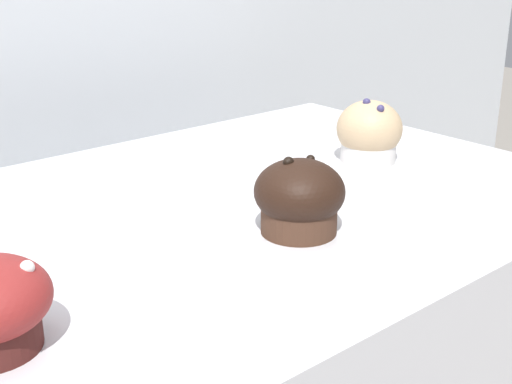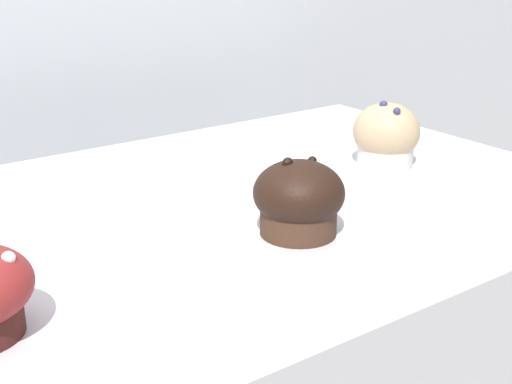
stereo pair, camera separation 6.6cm
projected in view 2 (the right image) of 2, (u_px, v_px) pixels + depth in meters
wall_back at (41, 142)px, 1.35m from camera, size 3.20×0.10×1.80m
muffin_front_center at (388, 137)px, 1.01m from camera, size 0.10×0.10×0.09m
muffin_back_right at (299, 199)px, 0.78m from camera, size 0.10×0.10×0.09m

